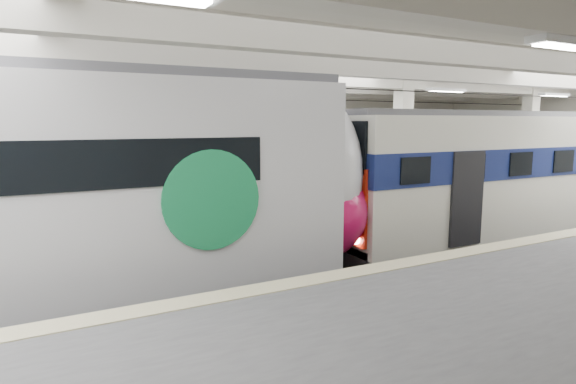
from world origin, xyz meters
TOP-DOWN VIEW (x-y plane):
  - station_hall at (0.00, -1.74)m, footprint 36.00×24.00m
  - modern_emu at (-6.29, -0.00)m, footprint 15.40×3.18m
  - older_rer at (6.46, 0.00)m, footprint 12.56×2.77m

SIDE VIEW (x-z plane):
  - older_rer at x=6.46m, z-range 0.10..4.29m
  - modern_emu at x=-6.29m, z-range -0.04..4.85m
  - station_hall at x=0.00m, z-range 0.37..6.12m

